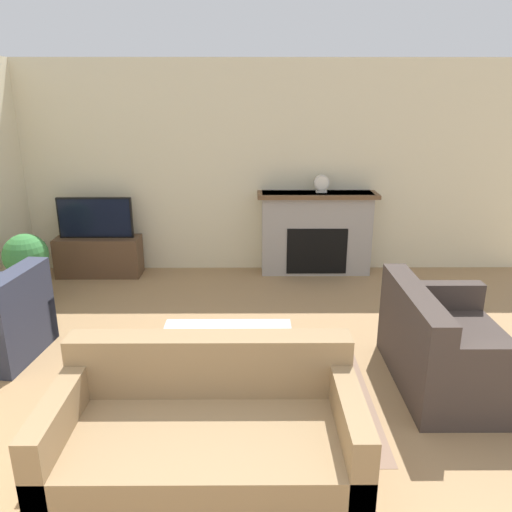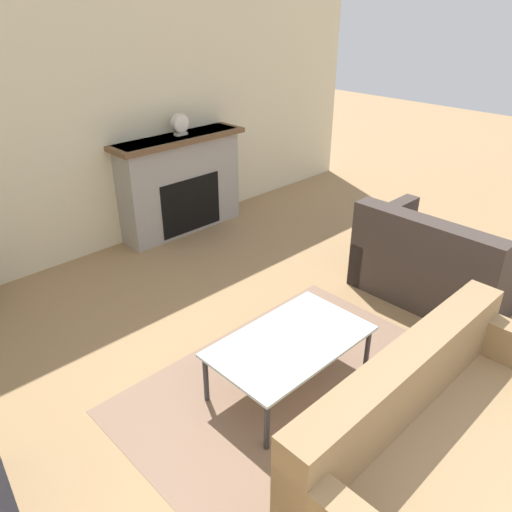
{
  "view_description": "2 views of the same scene",
  "coord_description": "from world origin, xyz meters",
  "px_view_note": "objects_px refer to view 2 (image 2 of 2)",
  "views": [
    {
      "loc": [
        0.38,
        -1.36,
        2.27
      ],
      "look_at": [
        0.4,
        3.0,
        0.85
      ],
      "focal_mm": 35.0,
      "sensor_mm": 36.0,
      "label": 1
    },
    {
      "loc": [
        -1.86,
        0.58,
        2.41
      ],
      "look_at": [
        0.22,
        2.73,
        0.83
      ],
      "focal_mm": 35.0,
      "sensor_mm": 36.0,
      "label": 2
    }
  ],
  "objects_px": {
    "couch_sectional": "(450,460)",
    "coffee_table": "(290,344)",
    "couch_loveseat": "(437,266)",
    "mantel_clock": "(180,124)"
  },
  "relations": [
    {
      "from": "couch_sectional",
      "to": "coffee_table",
      "type": "height_order",
      "value": "couch_sectional"
    },
    {
      "from": "couch_loveseat",
      "to": "mantel_clock",
      "type": "height_order",
      "value": "mantel_clock"
    },
    {
      "from": "couch_sectional",
      "to": "mantel_clock",
      "type": "relative_size",
      "value": 8.09
    },
    {
      "from": "couch_sectional",
      "to": "coffee_table",
      "type": "bearing_deg",
      "value": 87.07
    },
    {
      "from": "couch_loveseat",
      "to": "coffee_table",
      "type": "xyz_separation_m",
      "value": [
        -1.79,
        0.1,
        0.06
      ]
    },
    {
      "from": "couch_loveseat",
      "to": "coffee_table",
      "type": "bearing_deg",
      "value": 86.78
    },
    {
      "from": "coffee_table",
      "to": "couch_loveseat",
      "type": "bearing_deg",
      "value": -3.22
    },
    {
      "from": "couch_loveseat",
      "to": "couch_sectional",
      "type": "bearing_deg",
      "value": 119.98
    },
    {
      "from": "couch_sectional",
      "to": "mantel_clock",
      "type": "bearing_deg",
      "value": 73.08
    },
    {
      "from": "couch_loveseat",
      "to": "coffee_table",
      "type": "height_order",
      "value": "couch_loveseat"
    }
  ]
}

